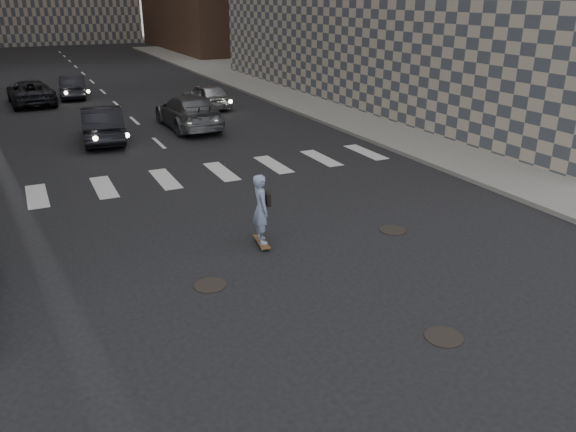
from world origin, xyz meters
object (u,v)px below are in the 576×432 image
traffic_car_a (102,124)px  traffic_car_c (31,92)px  skateboarder (261,209)px  traffic_car_e (73,87)px  traffic_car_d (206,96)px  traffic_car_b (188,112)px

traffic_car_a → traffic_car_c: 10.86m
skateboarder → traffic_car_c: size_ratio=0.37×
skateboarder → traffic_car_e: skateboarder is taller
skateboarder → traffic_car_d: (4.45, 18.06, -0.29)m
traffic_car_c → skateboarder: bearing=96.7°
skateboarder → traffic_car_e: 24.75m
traffic_car_a → skateboarder: bearing=104.1°
traffic_car_c → traffic_car_e: bearing=-154.0°
traffic_car_b → traffic_car_d: size_ratio=1.33×
traffic_car_e → skateboarder: bearing=100.3°
traffic_car_d → traffic_car_e: (-6.20, 6.63, -0.02)m
traffic_car_a → traffic_car_b: size_ratio=0.87×
traffic_car_c → traffic_car_e: 2.74m
traffic_car_b → skateboarder: bearing=80.1°
skateboarder → traffic_car_a: (-1.83, 12.73, -0.21)m
traffic_car_d → traffic_car_e: bearing=-53.5°
traffic_car_a → traffic_car_c: traffic_car_a is taller
skateboarder → traffic_car_a: size_ratio=0.40×
traffic_car_a → traffic_car_e: bearing=-84.4°
traffic_car_b → traffic_car_e: bearing=-71.5°
traffic_car_b → traffic_car_a: bearing=11.3°
skateboarder → traffic_car_c: bearing=108.6°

